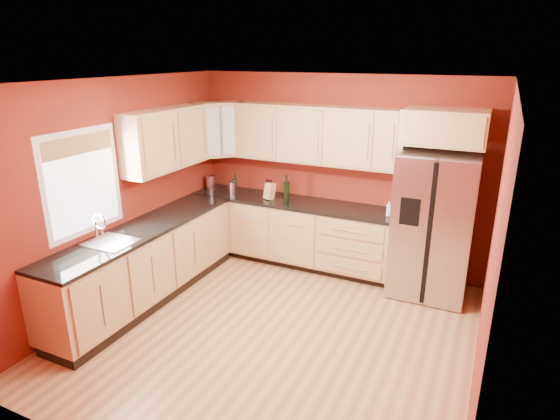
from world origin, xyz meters
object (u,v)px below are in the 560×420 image
at_px(canister_left, 210,183).
at_px(refrigerator, 433,225).
at_px(soap_dispenser, 389,209).
at_px(knife_block, 270,191).
at_px(wine_bottle_a, 287,188).

bearing_deg(canister_left, refrigerator, -1.01).
xyz_separation_m(refrigerator, soap_dispenser, (-0.55, 0.03, 0.12)).
xyz_separation_m(canister_left, soap_dispenser, (2.65, -0.03, -0.02)).
relative_size(knife_block, soap_dispenser, 1.31).
distance_m(refrigerator, wine_bottle_a, 1.96).
bearing_deg(knife_block, wine_bottle_a, 20.88).
bearing_deg(wine_bottle_a, canister_left, 178.75).
distance_m(wine_bottle_a, knife_block, 0.26).
bearing_deg(knife_block, soap_dispenser, 18.25).
height_order(refrigerator, canister_left, refrigerator).
relative_size(refrigerator, knife_block, 7.74).
xyz_separation_m(canister_left, wine_bottle_a, (1.25, -0.03, 0.08)).
bearing_deg(soap_dispenser, wine_bottle_a, 179.85).
distance_m(wine_bottle_a, soap_dispenser, 1.41).
height_order(refrigerator, wine_bottle_a, refrigerator).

